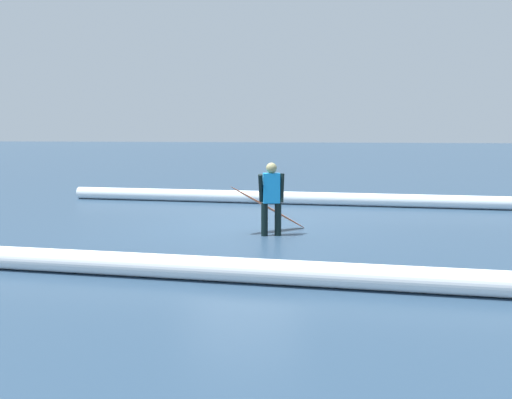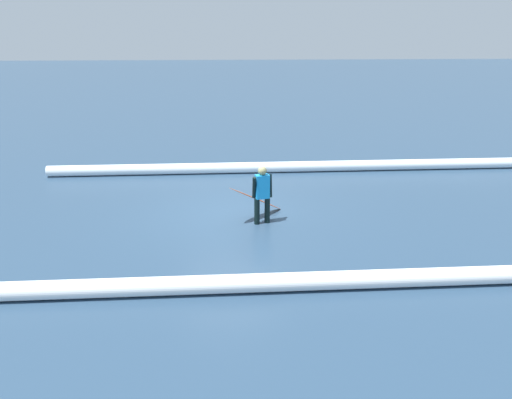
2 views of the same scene
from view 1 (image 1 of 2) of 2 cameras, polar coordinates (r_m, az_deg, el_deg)
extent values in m
plane|color=navy|center=(11.47, -1.52, -3.12)|extent=(183.39, 183.39, 0.00)
cylinder|color=black|center=(10.47, 0.96, -2.25)|extent=(0.14, 0.14, 0.69)
cylinder|color=black|center=(10.50, 2.48, -2.22)|extent=(0.14, 0.14, 0.69)
cube|color=#198CD8|center=(10.40, 1.73, 1.29)|extent=(0.38, 0.28, 0.61)
sphere|color=#969262|center=(10.36, 1.74, 3.55)|extent=(0.22, 0.22, 0.22)
cylinder|color=black|center=(10.38, 0.55, 1.28)|extent=(0.09, 0.25, 0.59)
cylinder|color=black|center=(10.42, 2.91, 1.30)|extent=(0.09, 0.23, 0.59)
ellipsoid|color=#E55926|center=(10.89, 1.47, -0.97)|extent=(1.61, 1.32, 1.05)
ellipsoid|color=black|center=(10.89, 1.47, -0.95)|extent=(1.22, 0.97, 0.85)
cylinder|color=white|center=(15.00, 10.77, 0.01)|extent=(17.33, 0.64, 0.37)
cylinder|color=white|center=(8.40, -21.22, -6.39)|extent=(22.70, 0.76, 0.35)
camera|label=2|loc=(3.53, -98.91, 41.54)|focal=31.85mm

